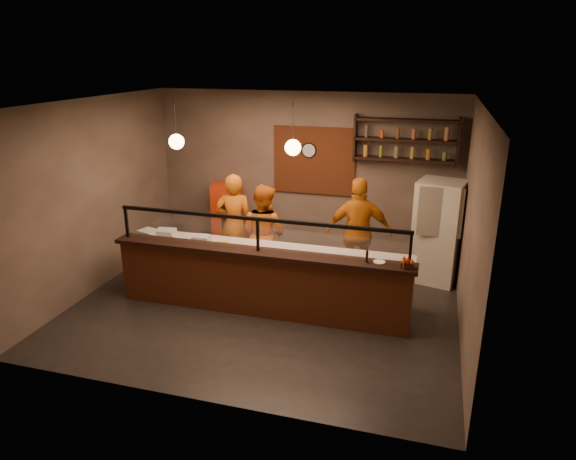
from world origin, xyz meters
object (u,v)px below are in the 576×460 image
(cook_right, at_px, (359,233))
(pepper_mill, at_px, (367,257))
(red_cooler, at_px, (227,217))
(cook_mid, at_px, (264,233))
(fridge, at_px, (438,232))
(wall_clock, at_px, (309,150))
(pizza_dough, at_px, (250,250))
(cook_left, at_px, (234,224))
(condiment_caddy, at_px, (408,265))

(cook_right, xyz_separation_m, pepper_mill, (0.33, -1.51, 0.19))
(red_cooler, height_order, pepper_mill, red_cooler)
(cook_mid, relative_size, fridge, 0.96)
(wall_clock, relative_size, pizza_dough, 0.67)
(pepper_mill, bearing_deg, wall_clock, 118.98)
(cook_left, height_order, red_cooler, cook_left)
(cook_right, bearing_deg, cook_left, -8.29)
(red_cooler, xyz_separation_m, pizza_dough, (1.25, -2.07, 0.21))
(cook_mid, bearing_deg, pizza_dough, 115.32)
(cook_right, distance_m, red_cooler, 2.98)
(cook_mid, xyz_separation_m, cook_right, (1.63, 0.25, 0.09))
(condiment_caddy, bearing_deg, cook_left, 154.91)
(cook_right, height_order, pepper_mill, cook_right)
(wall_clock, distance_m, condiment_caddy, 3.65)
(pepper_mill, bearing_deg, cook_left, 151.19)
(cook_left, bearing_deg, red_cooler, -74.23)
(pizza_dough, xyz_separation_m, pepper_mill, (1.90, -0.38, 0.24))
(cook_mid, bearing_deg, condiment_caddy, 174.10)
(red_cooler, distance_m, pizza_dough, 2.42)
(wall_clock, relative_size, cook_right, 0.16)
(cook_right, distance_m, fridge, 1.43)
(wall_clock, xyz_separation_m, cook_left, (-1.05, -1.35, -1.17))
(pepper_mill, bearing_deg, pizza_dough, 168.63)
(fridge, bearing_deg, condiment_caddy, -87.04)
(cook_mid, xyz_separation_m, red_cooler, (-1.19, 1.19, -0.18))
(cook_left, bearing_deg, fridge, 177.56)
(pizza_dough, height_order, condiment_caddy, condiment_caddy)
(cook_mid, bearing_deg, wall_clock, -84.43)
(cook_mid, bearing_deg, red_cooler, -23.44)
(cook_left, bearing_deg, pizza_dough, 109.73)
(cook_left, distance_m, cook_right, 2.24)
(cook_mid, bearing_deg, cook_left, 7.52)
(pizza_dough, relative_size, pepper_mill, 2.55)
(pizza_dough, height_order, pepper_mill, pepper_mill)
(wall_clock, height_order, cook_mid, wall_clock)
(cook_left, relative_size, red_cooler, 1.34)
(red_cooler, relative_size, pepper_mill, 7.94)
(fridge, height_order, red_cooler, fridge)
(wall_clock, bearing_deg, red_cooler, -169.17)
(cook_left, relative_size, cook_mid, 1.07)
(pepper_mill, bearing_deg, cook_mid, 147.24)
(fridge, distance_m, pizza_dough, 3.34)
(pizza_dough, bearing_deg, cook_right, 35.69)
(cook_left, relative_size, pizza_dough, 4.15)
(cook_left, height_order, cook_mid, cook_left)
(fridge, xyz_separation_m, pizza_dough, (-2.87, -1.71, -0.00))
(fridge, height_order, pizza_dough, fridge)
(wall_clock, bearing_deg, pizza_dough, -98.94)
(pepper_mill, bearing_deg, fridge, 65.14)
(fridge, height_order, pepper_mill, fridge)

